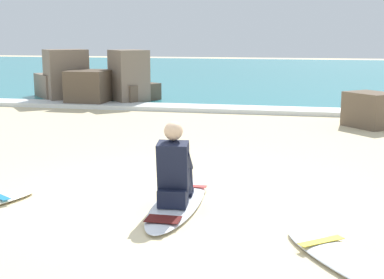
% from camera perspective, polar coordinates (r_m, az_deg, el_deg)
% --- Properties ---
extents(ground_plane, '(80.00, 80.00, 0.00)m').
position_cam_1_polar(ground_plane, '(6.43, -2.76, -6.54)').
color(ground_plane, beige).
extents(sea, '(80.00, 28.00, 0.10)m').
position_cam_1_polar(sea, '(27.38, 8.94, 7.10)').
color(sea, teal).
rests_on(sea, ground).
extents(breaking_foam, '(80.00, 0.90, 0.11)m').
position_cam_1_polar(breaking_foam, '(13.79, 5.48, 3.24)').
color(breaking_foam, white).
rests_on(breaking_foam, ground).
extents(surfboard_main, '(0.55, 2.12, 0.08)m').
position_cam_1_polar(surfboard_main, '(6.22, -1.54, -6.81)').
color(surfboard_main, silver).
rests_on(surfboard_main, ground).
extents(surfer_seated, '(0.41, 0.73, 0.95)m').
position_cam_1_polar(surfer_seated, '(6.00, -1.90, -3.50)').
color(surfer_seated, black).
rests_on(surfer_seated, surfboard_main).
extents(surfboard_spare_far, '(1.68, 1.94, 0.08)m').
position_cam_1_polar(surfboard_spare_far, '(4.79, 18.21, -13.08)').
color(surfboard_spare_far, silver).
rests_on(surfboard_spare_far, ground).
extents(rock_outcrop_distant, '(4.17, 2.32, 1.53)m').
position_cam_1_polar(rock_outcrop_distant, '(15.70, -10.72, 6.01)').
color(rock_outcrop_distant, brown).
rests_on(rock_outcrop_distant, ground).
extents(shoreline_rock, '(1.21, 1.22, 0.75)m').
position_cam_1_polar(shoreline_rock, '(12.00, 18.58, 3.04)').
color(shoreline_rock, brown).
rests_on(shoreline_rock, ground).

